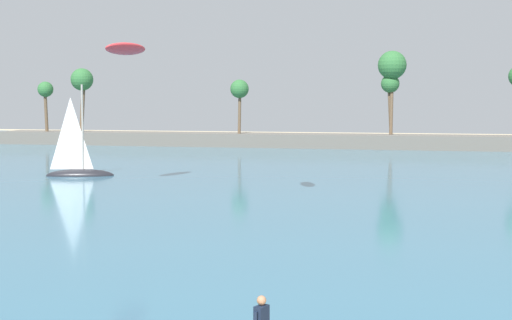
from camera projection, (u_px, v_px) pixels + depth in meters
sea at (364, 159)px, 73.23m from camera, size 220.00×115.00×0.06m
palm_headland at (389, 130)px, 89.68m from camera, size 104.12×6.00×12.32m
sailboat_near_shore at (78, 167)px, 56.43m from camera, size 5.57×3.11×7.73m
kite_aloft_low_near_shore at (126, 49)px, 48.97m from camera, size 2.45×4.39×1.12m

